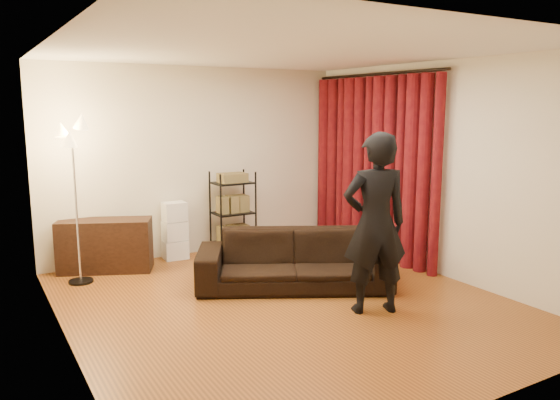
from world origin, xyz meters
TOP-DOWN VIEW (x-y plane):
  - floor at (0.00, 0.00)m, footprint 5.00×5.00m
  - ceiling at (0.00, 0.00)m, footprint 5.00×5.00m
  - wall_back at (0.00, 2.50)m, footprint 5.00×0.00m
  - wall_front at (0.00, -2.50)m, footprint 5.00×0.00m
  - wall_left at (-2.25, 0.00)m, footprint 0.00×5.00m
  - wall_right at (2.25, 0.00)m, footprint 0.00×5.00m
  - curtain_rod at (2.15, 1.12)m, footprint 0.04×2.65m
  - curtain at (2.13, 1.12)m, footprint 0.22×2.65m
  - sofa at (0.37, 0.43)m, footprint 2.43×1.86m
  - person at (0.67, -0.66)m, footprint 0.80×0.66m
  - media_cabinet at (-1.43, 2.23)m, footprint 1.25×0.89m
  - storage_boxes at (-0.44, 2.31)m, footprint 0.33×0.26m
  - wire_shelf at (0.39, 2.16)m, footprint 0.62×0.49m
  - floor_lamp at (-1.81, 1.88)m, footprint 0.44×0.44m

SIDE VIEW (x-z plane):
  - floor at x=0.00m, z-range 0.00..0.00m
  - sofa at x=0.37m, z-range 0.00..0.67m
  - media_cabinet at x=-1.43m, z-range 0.00..0.69m
  - storage_boxes at x=-0.44m, z-range 0.00..0.82m
  - wire_shelf at x=0.39m, z-range 0.00..1.21m
  - person at x=0.67m, z-range 0.00..1.89m
  - floor_lamp at x=-1.81m, z-range 0.00..1.97m
  - curtain at x=2.13m, z-range 0.00..2.55m
  - wall_back at x=0.00m, z-range -1.15..3.85m
  - wall_front at x=0.00m, z-range -1.15..3.85m
  - wall_left at x=-2.25m, z-range -1.15..3.85m
  - wall_right at x=2.25m, z-range -1.15..3.85m
  - curtain_rod at x=2.15m, z-range 2.56..2.60m
  - ceiling at x=0.00m, z-range 2.70..2.70m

